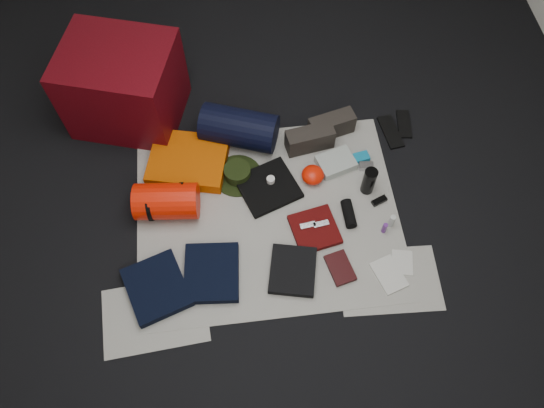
{
  "coord_description": "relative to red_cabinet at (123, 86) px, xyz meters",
  "views": [
    {
      "loc": [
        -0.15,
        -1.49,
        2.91
      ],
      "look_at": [
        0.03,
        0.02,
        0.1
      ],
      "focal_mm": 35.0,
      "sensor_mm": 36.0,
      "label": 1
    }
  ],
  "objects": [
    {
      "name": "paperback_book",
      "position": [
        1.21,
        -1.3,
        -0.26
      ],
      "size": [
        0.17,
        0.22,
        0.03
      ],
      "primitive_type": "cube",
      "rotation": [
        0.0,
        0.0,
        0.23
      ],
      "color": "black",
      "rests_on": "newspaper_mat"
    },
    {
      "name": "hiking_boot_right",
      "position": [
        1.32,
        -0.32,
        -0.2
      ],
      "size": [
        0.32,
        0.18,
        0.15
      ],
      "primitive_type": "cube",
      "rotation": [
        0.0,
        0.0,
        0.25
      ],
      "color": "#2C2722",
      "rests_on": "newspaper_mat"
    },
    {
      "name": "water_bottle",
      "position": [
        1.47,
        -0.79,
        -0.17
      ],
      "size": [
        0.1,
        0.1,
        0.21
      ],
      "primitive_type": "cylinder",
      "rotation": [
        0.0,
        0.0,
        0.19
      ],
      "color": "black",
      "rests_on": "newspaper_mat"
    },
    {
      "name": "newspaper_mat",
      "position": [
        0.83,
        -0.9,
        -0.28
      ],
      "size": [
        1.6,
        1.3,
        0.01
      ],
      "primitive_type": "cube",
      "color": "beige",
      "rests_on": "floor"
    },
    {
      "name": "stuff_sack",
      "position": [
        0.23,
        -0.79,
        -0.17
      ],
      "size": [
        0.4,
        0.26,
        0.22
      ],
      "primitive_type": "cylinder",
      "rotation": [
        0.0,
        1.57,
        -0.1
      ],
      "color": "red",
      "rests_on": "newspaper_mat"
    },
    {
      "name": "floor",
      "position": [
        0.83,
        -0.9,
        -0.29
      ],
      "size": [
        4.5,
        4.5,
        0.02
      ],
      "primitive_type": "cube",
      "color": "black",
      "rests_on": "ground"
    },
    {
      "name": "energy_bar_b",
      "position": [
        1.14,
        -1.02,
        -0.23
      ],
      "size": [
        0.1,
        0.05,
        0.01
      ],
      "primitive_type": "cube",
      "rotation": [
        0.0,
        0.0,
        0.14
      ],
      "color": "#B9B8BE",
      "rests_on": "red_shirt"
    },
    {
      "name": "compact_camera",
      "position": [
        1.5,
        -0.63,
        -0.26
      ],
      "size": [
        0.1,
        0.06,
        0.04
      ],
      "primitive_type": "cube",
      "rotation": [
        0.0,
        0.0,
        -0.11
      ],
      "color": "#B9B8BE",
      "rests_on": "newspaper_mat"
    },
    {
      "name": "trousers_navy_a",
      "position": [
        0.15,
        -1.3,
        -0.25
      ],
      "size": [
        0.42,
        0.44,
        0.06
      ],
      "primitive_type": "cube",
      "rotation": [
        0.0,
        0.0,
        0.32
      ],
      "color": "black",
      "rests_on": "newspaper_mat"
    },
    {
      "name": "flip_flop_right",
      "position": [
        1.83,
        -0.32,
        -0.28
      ],
      "size": [
        0.12,
        0.24,
        0.01
      ],
      "primitive_type": "cube",
      "rotation": [
        0.0,
        0.0,
        -0.13
      ],
      "color": "black",
      "rests_on": "floor"
    },
    {
      "name": "energy_bar_a",
      "position": [
        1.06,
        -1.02,
        -0.23
      ],
      "size": [
        0.1,
        0.05,
        0.01
      ],
      "primitive_type": "cube",
      "rotation": [
        0.0,
        0.0,
        0.14
      ],
      "color": "#B9B8BE",
      "rests_on": "red_shirt"
    },
    {
      "name": "map_printout",
      "position": [
        1.58,
        -1.3,
        -0.27
      ],
      "size": [
        0.15,
        0.18,
        0.01
      ],
      "primitive_type": "cube",
      "rotation": [
        0.0,
        0.0,
        -0.21
      ],
      "color": "beige",
      "rests_on": "newspaper_mat"
    },
    {
      "name": "red_cabinet",
      "position": [
        0.0,
        0.0,
        0.0
      ],
      "size": [
        0.81,
        0.74,
        0.56
      ],
      "primitive_type": "cube",
      "rotation": [
        0.0,
        0.0,
        -0.3
      ],
      "color": "#53060D",
      "rests_on": "floor"
    },
    {
      "name": "trousers_charcoal",
      "position": [
        0.93,
        -1.28,
        -0.25
      ],
      "size": [
        0.32,
        0.35,
        0.05
      ],
      "primitive_type": "cube",
      "rotation": [
        0.0,
        0.0,
        -0.22
      ],
      "color": "black",
      "rests_on": "newspaper_mat"
    },
    {
      "name": "cyan_case",
      "position": [
        1.48,
        -0.56,
        -0.26
      ],
      "size": [
        0.12,
        0.09,
        0.03
      ],
      "primitive_type": "cube",
      "rotation": [
        0.0,
        0.0,
        0.18
      ],
      "color": "#117AA5",
      "rests_on": "newspaper_mat"
    },
    {
      "name": "hiking_boot_left",
      "position": [
        1.16,
        -0.42,
        -0.2
      ],
      "size": [
        0.33,
        0.16,
        0.16
      ],
      "primitive_type": "cube",
      "rotation": [
        0.0,
        0.0,
        0.16
      ],
      "color": "#2C2722",
      "rests_on": "newspaper_mat"
    },
    {
      "name": "tape_roll",
      "position": [
        0.87,
        -0.68,
        -0.22
      ],
      "size": [
        0.05,
        0.05,
        0.04
      ],
      "primitive_type": "cylinder",
      "color": "silver",
      "rests_on": "black_tshirt"
    },
    {
      "name": "orange_stuff_sack",
      "position": [
        1.14,
        -0.67,
        -0.23
      ],
      "size": [
        0.17,
        0.17,
        0.09
      ],
      "primitive_type": "ellipsoid",
      "rotation": [
        0.0,
        0.0,
        -0.23
      ],
      "color": "red",
      "rests_on": "newspaper_mat"
    },
    {
      "name": "toiletry_clear",
      "position": [
        1.56,
        -1.05,
        -0.23
      ],
      "size": [
        0.04,
        0.04,
        0.1
      ],
      "primitive_type": "cylinder",
      "rotation": [
        0.0,
        0.0,
        0.36
      ],
      "color": "#B6BBB6",
      "rests_on": "newspaper_mat"
    },
    {
      "name": "toiletry_purple",
      "position": [
        1.51,
        -1.09,
        -0.23
      ],
      "size": [
        0.03,
        0.03,
        0.08
      ],
      "primitive_type": "cylinder",
      "rotation": [
        0.0,
        0.0,
        -0.1
      ],
      "color": "#5D277E",
      "rests_on": "newspaper_mat"
    },
    {
      "name": "key_cluster",
      "position": [
        0.24,
        -1.39,
        -0.27
      ],
      "size": [
        0.09,
        0.09,
        0.01
      ],
      "primitive_type": "cube",
      "rotation": [
        0.0,
        0.0,
        -0.1
      ],
      "color": "#B9B8BE",
      "rests_on": "newspaper_mat"
    },
    {
      "name": "sack_strap_right",
      "position": [
        0.33,
        -0.79,
        -0.17
      ],
      "size": [
        0.02,
        0.22,
        0.22
      ],
      "primitive_type": "cylinder",
      "rotation": [
        0.0,
        1.57,
        0.0
      ],
      "color": "black",
      "rests_on": "newspaper_mat"
    },
    {
      "name": "map_booklet",
      "position": [
        1.48,
        -1.37,
        -0.27
      ],
      "size": [
        0.2,
        0.25,
        0.01
      ],
      "primitive_type": "cube",
      "rotation": [
        0.0,
        0.0,
        0.32
      ],
      "color": "beige",
      "rests_on": "newspaper_mat"
    },
    {
      "name": "trousers_navy_b",
      "position": [
        0.46,
        -1.25,
        -0.25
      ],
      "size": [
        0.34,
        0.38,
        0.06
      ],
      "primitive_type": "cube",
      "rotation": [
        0.0,
        0.0,
        -0.09
      ],
      "color": "black",
      "rests_on": "newspaper_mat"
    },
    {
      "name": "navy_duffel",
      "position": [
        0.71,
        -0.31,
        -0.15
      ],
      "size": [
        0.54,
        0.41,
        0.25
      ],
      "primitive_type": "cylinder",
      "rotation": [
        0.0,
        1.57,
        -0.35
      ],
      "color": "black",
      "rests_on": "newspaper_mat"
    },
    {
      "name": "sack_strap_left",
      "position": [
        0.13,
        -0.79,
        -0.17
      ],
      "size": [
        0.02,
        0.22,
        0.22
      ],
      "primitive_type": "cylinder",
      "rotation": [
        0.0,
        1.57,
        0.0
      ],
      "color": "black",
      "rests_on": "newspaper_mat"
    },
    {
      "name": "red_shirt",
      "position": [
        1.1,
        -1.04,
        -0.26
      ],
      "size": [
        0.31,
        0.31,
        0.04
      ],
      "primitive_type": "cube",
      "rotation": [
        0.0,
        0.0,
        0.19
      ],
      "color": "#4A0808",
      "rests_on": "newspaper_mat"
    },
    {
      "name": "boonie_brim",
      "position": [
        0.67,
        -0.59,
        -0.27
      ],
      "size": [
        0.36,
        0.36,
        0.01
      ],
      "primitive_type": "cylinder",
      "rotation": [
        0.0,
        0.0,
        -0.15
      ],
      "color": "black",
      "rests_on": "newspaper_mat"
    },
    {
      "name": "flip_flop_left",
      "position": [
        1.72,
        -0.37,
        -0.27
      ],
      "size": [
        0.13,
        0.28,
        0.01
      ],
      "primitive_type": "cube",
      "rotation": [
        0.0,
        0.0,
        0.13
      ],
      "color": "black",
      "rests_on": "floor"
    },
    {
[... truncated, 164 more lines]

